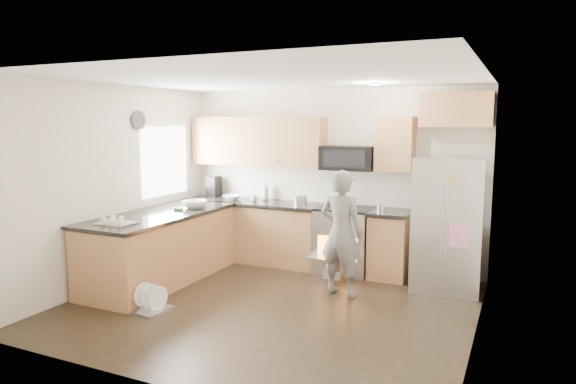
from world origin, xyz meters
The scene contains 8 objects.
ground centered at (0.00, 0.00, 0.00)m, with size 4.50×4.50×0.00m, color black.
room_shell centered at (-0.04, 0.02, 1.67)m, with size 4.54×4.04×2.62m.
back_cabinet_run centered at (-0.59, 1.75, 0.96)m, with size 4.45×0.64×2.50m.
peninsula centered at (-1.75, 0.25, 0.46)m, with size 0.96×2.36×1.03m.
stove_range centered at (0.35, 1.69, 0.68)m, with size 0.76×0.97×1.79m.
refrigerator centered at (1.77, 1.45, 0.85)m, with size 0.87×0.70×1.69m.
person centered at (0.62, 0.73, 0.78)m, with size 0.57×0.37×1.56m, color gray.
dish_rack centered at (-1.21, -0.69, 0.08)m, with size 0.54×0.46×0.31m.
Camera 1 is at (2.60, -5.11, 2.13)m, focal length 32.00 mm.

